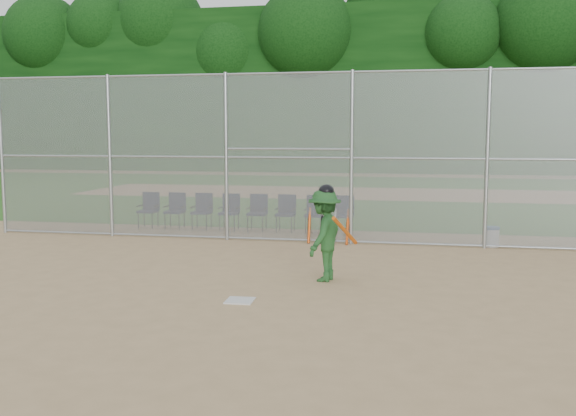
% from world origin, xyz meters
% --- Properties ---
extents(ground, '(100.00, 100.00, 0.00)m').
position_xyz_m(ground, '(0.00, 0.00, 0.00)').
color(ground, tan).
rests_on(ground, ground).
extents(grass_strip, '(100.00, 100.00, 0.00)m').
position_xyz_m(grass_strip, '(0.00, 18.00, 0.01)').
color(grass_strip, '#295F1C').
rests_on(grass_strip, ground).
extents(dirt_patch_far, '(24.00, 24.00, 0.00)m').
position_xyz_m(dirt_patch_far, '(0.00, 18.00, 0.01)').
color(dirt_patch_far, tan).
rests_on(dirt_patch_far, ground).
extents(backstop_fence, '(16.09, 0.09, 4.00)m').
position_xyz_m(backstop_fence, '(0.00, 5.00, 2.07)').
color(backstop_fence, gray).
rests_on(backstop_fence, ground).
extents(treeline, '(81.00, 60.00, 11.00)m').
position_xyz_m(treeline, '(0.00, 20.00, 5.50)').
color(treeline, black).
rests_on(treeline, ground).
extents(home_plate, '(0.43, 0.43, 0.02)m').
position_xyz_m(home_plate, '(-0.16, -0.52, 0.01)').
color(home_plate, silver).
rests_on(home_plate, ground).
extents(batter_at_plate, '(1.00, 1.31, 1.69)m').
position_xyz_m(batter_at_plate, '(0.92, 1.12, 0.82)').
color(batter_at_plate, '#205223').
rests_on(batter_at_plate, ground).
extents(water_cooler, '(0.36, 0.36, 0.46)m').
position_xyz_m(water_cooler, '(4.17, 5.20, 0.23)').
color(water_cooler, white).
rests_on(water_cooler, ground).
extents(spare_bats, '(0.96, 0.37, 0.83)m').
position_xyz_m(spare_bats, '(0.48, 4.95, 0.41)').
color(spare_bats, '#D84C14').
rests_on(spare_bats, ground).
extents(chair_0, '(0.54, 0.52, 0.96)m').
position_xyz_m(chair_0, '(-4.70, 6.54, 0.48)').
color(chair_0, '#0E1734').
rests_on(chair_0, ground).
extents(chair_1, '(0.54, 0.52, 0.96)m').
position_xyz_m(chair_1, '(-3.93, 6.54, 0.48)').
color(chair_1, '#0E1734').
rests_on(chair_1, ground).
extents(chair_2, '(0.54, 0.52, 0.96)m').
position_xyz_m(chair_2, '(-3.17, 6.54, 0.48)').
color(chair_2, '#0E1734').
rests_on(chair_2, ground).
extents(chair_3, '(0.54, 0.52, 0.96)m').
position_xyz_m(chair_3, '(-2.40, 6.54, 0.48)').
color(chair_3, '#0E1734').
rests_on(chair_3, ground).
extents(chair_4, '(0.54, 0.52, 0.96)m').
position_xyz_m(chair_4, '(-1.63, 6.54, 0.48)').
color(chair_4, '#0E1734').
rests_on(chair_4, ground).
extents(chair_5, '(0.54, 0.52, 0.96)m').
position_xyz_m(chair_5, '(-0.87, 6.54, 0.48)').
color(chair_5, '#0E1734').
rests_on(chair_5, ground).
extents(chair_6, '(0.54, 0.52, 0.96)m').
position_xyz_m(chair_6, '(-0.10, 6.54, 0.48)').
color(chair_6, '#0E1734').
rests_on(chair_6, ground).
extents(chair_7, '(0.54, 0.52, 0.96)m').
position_xyz_m(chair_7, '(0.67, 6.54, 0.48)').
color(chair_7, '#0E1734').
rests_on(chair_7, ground).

